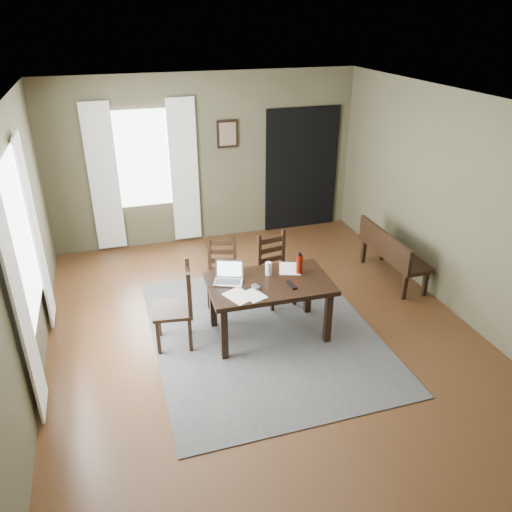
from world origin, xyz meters
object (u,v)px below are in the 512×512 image
object	(u,v)px
chair_back_left	(222,271)
water_bottle	(299,264)
laptop	(229,276)
dining_table	(269,288)
chair_end	(177,307)
bench	(391,250)
chair_back_right	(276,270)

from	to	relation	value
chair_back_left	water_bottle	distance (m)	1.18
laptop	dining_table	bearing A→B (deg)	1.45
laptop	chair_end	bearing A→B (deg)	-153.65
bench	laptop	size ratio (longest dim) A/B	3.32
chair_back_right	bench	distance (m)	1.77
dining_table	chair_back_right	world-z (taller)	chair_back_right
chair_back_left	water_bottle	world-z (taller)	water_bottle
chair_back_right	laptop	size ratio (longest dim) A/B	2.34
bench	water_bottle	size ratio (longest dim) A/B	5.01
bench	chair_end	bearing A→B (deg)	102.11
bench	water_bottle	distance (m)	1.87
dining_table	laptop	size ratio (longest dim) A/B	3.60
chair_back_right	dining_table	bearing A→B (deg)	-124.64
bench	water_bottle	xyz separation A→B (m)	(-1.69, -0.71, 0.39)
chair_end	chair_back_right	xyz separation A→B (m)	(1.39, 0.58, -0.03)
chair_back_left	water_bottle	bearing A→B (deg)	-29.10
chair_end	dining_table	bearing A→B (deg)	91.46
bench	laptop	xyz separation A→B (m)	(-2.53, -0.63, 0.33)
dining_table	chair_back_left	bearing A→B (deg)	113.33
water_bottle	chair_back_left	bearing A→B (deg)	132.89
chair_back_right	water_bottle	distance (m)	0.72
dining_table	bench	xyz separation A→B (m)	(2.09, 0.80, -0.18)
chair_end	laptop	world-z (taller)	chair_end
dining_table	laptop	distance (m)	0.49
dining_table	laptop	bearing A→B (deg)	161.17
dining_table	chair_back_right	distance (m)	0.79
bench	laptop	distance (m)	2.63
chair_end	laptop	bearing A→B (deg)	102.14
chair_back_right	bench	bearing A→B (deg)	-6.28
dining_table	chair_back_left	size ratio (longest dim) A/B	1.61
chair_end	water_bottle	distance (m)	1.50
chair_back_left	laptop	xyz separation A→B (m)	(-0.09, -0.74, 0.33)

